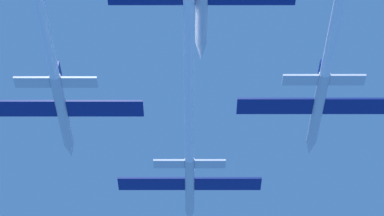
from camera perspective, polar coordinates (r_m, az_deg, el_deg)
name	(u,v)px	position (r m, az deg, el deg)	size (l,w,h in m)	color
jet_lead	(189,86)	(68.68, -0.28, 1.86)	(17.22, 58.57, 2.85)	silver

